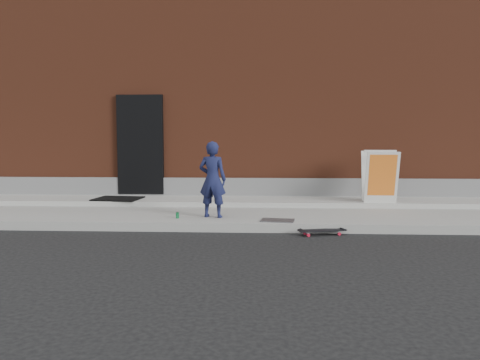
# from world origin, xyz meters

# --- Properties ---
(ground) EXTENTS (80.00, 80.00, 0.00)m
(ground) POSITION_xyz_m (0.00, 0.00, 0.00)
(ground) COLOR black
(ground) RESTS_ON ground
(sidewalk) EXTENTS (20.00, 3.00, 0.15)m
(sidewalk) POSITION_xyz_m (0.00, 1.50, 0.07)
(sidewalk) COLOR gray
(sidewalk) RESTS_ON ground
(apron) EXTENTS (20.00, 1.20, 0.10)m
(apron) POSITION_xyz_m (0.00, 2.40, 0.20)
(apron) COLOR gray
(apron) RESTS_ON sidewalk
(building) EXTENTS (20.00, 8.10, 5.00)m
(building) POSITION_xyz_m (-0.00, 6.99, 2.50)
(building) COLOR #612D1A
(building) RESTS_ON ground
(child) EXTENTS (0.55, 0.41, 1.35)m
(child) POSITION_xyz_m (-0.70, 0.61, 0.82)
(child) COLOR #161B3F
(child) RESTS_ON sidewalk
(skateboard) EXTENTS (0.78, 0.38, 0.09)m
(skateboard) POSITION_xyz_m (1.14, -0.12, 0.07)
(skateboard) COLOR #B6122B
(skateboard) RESTS_ON ground
(pizza_sign) EXTENTS (0.67, 0.78, 1.06)m
(pizza_sign) POSITION_xyz_m (2.55, 1.97, 0.78)
(pizza_sign) COLOR silver
(pizza_sign) RESTS_ON apron
(soda_can) EXTENTS (0.06, 0.06, 0.11)m
(soda_can) POSITION_xyz_m (-1.30, 0.47, 0.20)
(soda_can) COLOR #1C8D4B
(soda_can) RESTS_ON sidewalk
(doormat) EXTENTS (1.02, 0.86, 0.03)m
(doormat) POSITION_xyz_m (-2.90, 2.18, 0.26)
(doormat) COLOR black
(doormat) RESTS_ON apron
(utility_plate) EXTENTS (0.61, 0.44, 0.02)m
(utility_plate) POSITION_xyz_m (0.44, 0.29, 0.16)
(utility_plate) COLOR #525257
(utility_plate) RESTS_ON sidewalk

